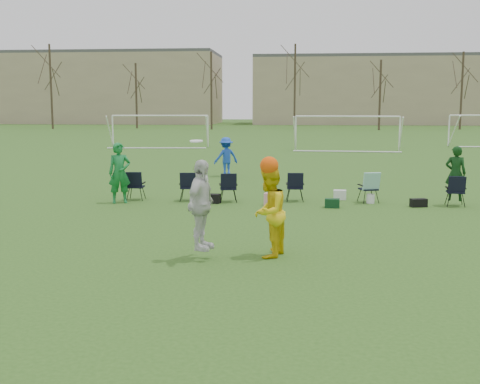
# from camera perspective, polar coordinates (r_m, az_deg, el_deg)

# --- Properties ---
(ground) EXTENTS (260.00, 260.00, 0.00)m
(ground) POSITION_cam_1_polar(r_m,az_deg,el_deg) (11.88, 2.73, -7.19)
(ground) COLOR #2C551A
(ground) RESTS_ON ground
(fielder_green_near) EXTENTS (0.85, 0.73, 1.97)m
(fielder_green_near) POSITION_cam_1_polar(r_m,az_deg,el_deg) (19.91, -11.35, 1.78)
(fielder_green_near) COLOR #147532
(fielder_green_near) RESTS_ON ground
(fielder_blue) EXTENTS (1.30, 1.14, 1.75)m
(fielder_blue) POSITION_cam_1_polar(r_m,az_deg,el_deg) (27.01, -1.34, 3.35)
(fielder_blue) COLOR blue
(fielder_blue) RESTS_ON ground
(center_contest) EXTENTS (2.19, 1.51, 2.47)m
(center_contest) POSITION_cam_1_polar(r_m,az_deg,el_deg) (12.40, 0.12, -1.54)
(center_contest) COLOR silver
(center_contest) RESTS_ON ground
(sideline_setup) EXTENTS (11.08, 2.02, 1.90)m
(sideline_setup) POSITION_cam_1_polar(r_m,az_deg,el_deg) (19.77, 6.53, 0.57)
(sideline_setup) COLOR #0E3511
(sideline_setup) RESTS_ON ground
(goal_left) EXTENTS (7.39, 0.76, 2.46)m
(goal_left) POSITION_cam_1_polar(r_m,az_deg,el_deg) (46.67, -7.59, 6.61)
(goal_left) COLOR white
(goal_left) RESTS_ON ground
(goal_mid) EXTENTS (7.40, 0.63, 2.46)m
(goal_mid) POSITION_cam_1_polar(r_m,az_deg,el_deg) (43.60, 10.13, 6.45)
(goal_mid) COLOR white
(goal_mid) RESTS_ON ground
(tree_line) EXTENTS (110.28, 3.28, 11.40)m
(tree_line) POSITION_cam_1_polar(r_m,az_deg,el_deg) (81.32, 5.38, 9.51)
(tree_line) COLOR #382B21
(tree_line) RESTS_ON ground
(building_row) EXTENTS (126.00, 16.00, 13.00)m
(building_row) POSITION_cam_1_polar(r_m,az_deg,el_deg) (107.66, 8.93, 9.60)
(building_row) COLOR tan
(building_row) RESTS_ON ground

